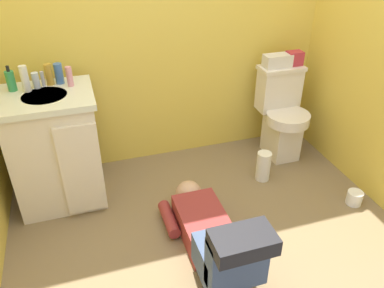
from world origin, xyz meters
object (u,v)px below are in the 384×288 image
(faucet, at_px, (43,79))
(toiletry_bag, at_px, (294,58))
(soap_dispenser, at_px, (11,81))
(bottle_white, at_px, (25,79))
(bottle_amber, at_px, (49,75))
(vanity_cabinet, at_px, (56,148))
(bottle_pink, at_px, (69,76))
(person_plumber, at_px, (213,235))
(tissue_box, at_px, (277,61))
(bottle_blue, at_px, (59,73))
(toilet_paper_roll, at_px, (354,198))
(bottle_clear, at_px, (36,80))
(toilet, at_px, (282,114))
(paper_towel_roll, at_px, (263,166))

(faucet, height_order, toiletry_bag, faucet)
(soap_dispenser, height_order, bottle_white, bottle_white)
(toiletry_bag, xyz_separation_m, bottle_white, (-1.99, -0.08, 0.10))
(faucet, xyz_separation_m, toiletry_bag, (1.89, 0.02, -0.06))
(toiletry_bag, height_order, bottle_amber, bottle_amber)
(vanity_cabinet, bearing_deg, toiletry_bag, 5.05)
(toiletry_bag, distance_m, bottle_pink, 1.72)
(bottle_white, bearing_deg, soap_dispenser, 156.16)
(bottle_white, height_order, bottle_pink, bottle_white)
(toiletry_bag, xyz_separation_m, bottle_pink, (-1.72, -0.07, 0.08))
(bottle_white, bearing_deg, person_plumber, -45.83)
(bottle_amber, bearing_deg, toiletry_bag, 0.35)
(faucet, bearing_deg, person_plumber, -50.76)
(tissue_box, distance_m, bottle_blue, 1.64)
(toilet_paper_roll, bearing_deg, bottle_amber, 155.80)
(toiletry_bag, distance_m, bottle_amber, 1.85)
(vanity_cabinet, xyz_separation_m, bottle_clear, (-0.05, 0.12, 0.45))
(toilet_paper_roll, bearing_deg, vanity_cabinet, 160.11)
(toilet, distance_m, paper_towel_roll, 0.50)
(tissue_box, relative_size, bottle_pink, 1.67)
(tissue_box, distance_m, bottle_white, 1.84)
(tissue_box, bearing_deg, bottle_white, -177.50)
(bottle_clear, relative_size, paper_towel_roll, 0.44)
(bottle_white, height_order, bottle_amber, bottle_white)
(vanity_cabinet, relative_size, paper_towel_roll, 3.46)
(bottle_blue, bearing_deg, tissue_box, 0.17)
(bottle_clear, relative_size, bottle_amber, 0.74)
(toiletry_bag, bearing_deg, faucet, -179.37)
(toilet, xyz_separation_m, vanity_cabinet, (-1.78, -0.08, 0.05))
(soap_dispenser, xyz_separation_m, paper_towel_roll, (1.67, -0.37, -0.77))
(toilet, distance_m, toiletry_bag, 0.46)
(toilet, height_order, vanity_cabinet, vanity_cabinet)
(bottle_clear, bearing_deg, toiletry_bag, 1.30)
(tissue_box, bearing_deg, bottle_blue, -179.83)
(paper_towel_roll, bearing_deg, faucet, 165.30)
(vanity_cabinet, bearing_deg, toilet_paper_roll, -19.89)
(bottle_white, relative_size, toilet_paper_roll, 1.54)
(bottle_clear, bearing_deg, soap_dispenser, 178.73)
(person_plumber, bearing_deg, soap_dispenser, 135.64)
(person_plumber, distance_m, bottle_amber, 1.48)
(person_plumber, relative_size, paper_towel_roll, 4.49)
(paper_towel_roll, bearing_deg, tissue_box, 58.12)
(soap_dispenser, bearing_deg, bottle_pink, -5.34)
(toilet, distance_m, soap_dispenser, 2.04)
(vanity_cabinet, relative_size, bottle_amber, 5.80)
(tissue_box, height_order, bottle_clear, bottle_clear)
(toilet, height_order, bottle_amber, bottle_amber)
(toiletry_bag, bearing_deg, person_plumber, -135.33)
(toilet, relative_size, bottle_amber, 5.31)
(vanity_cabinet, distance_m, tissue_box, 1.78)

